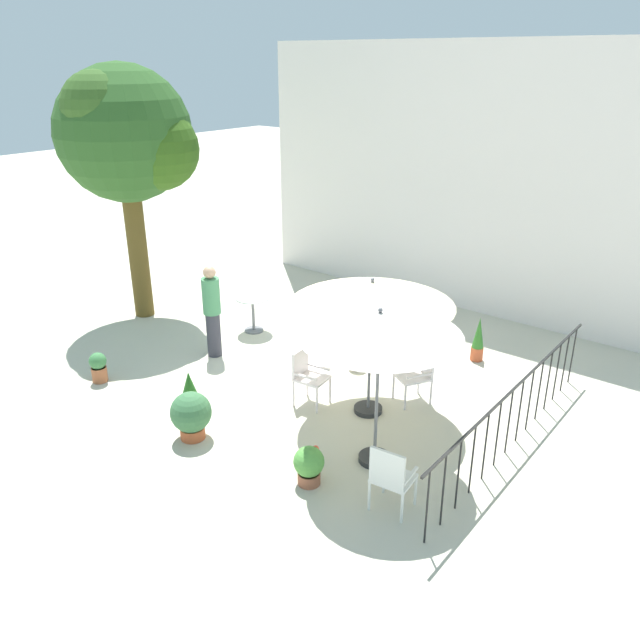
{
  "coord_description": "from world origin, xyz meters",
  "views": [
    {
      "loc": [
        6.02,
        -7.57,
        5.12
      ],
      "look_at": [
        0.0,
        0.02,
        1.04
      ],
      "focal_mm": 35.28,
      "sensor_mm": 36.0,
      "label": 1
    }
  ],
  "objects_px": {
    "patio_umbrella_1": "(380,325)",
    "patio_chair_2": "(325,305)",
    "potted_plant_1": "(309,464)",
    "potted_plant_0": "(478,340)",
    "potted_plant_2": "(191,414)",
    "patio_chair_1": "(307,373)",
    "potted_plant_3": "(98,367)",
    "shade_tree": "(127,135)",
    "patio_umbrella_0": "(372,294)",
    "cafe_table_0": "(253,307)",
    "potted_plant_5": "(356,350)",
    "patio_chair_4": "(334,327)",
    "patio_chair_0": "(391,475)",
    "potted_plant_4": "(190,391)",
    "patio_chair_3": "(418,372)",
    "standing_person": "(212,310)"
  },
  "relations": [
    {
      "from": "potted_plant_2",
      "to": "potted_plant_3",
      "type": "distance_m",
      "value": 2.56
    },
    {
      "from": "potted_plant_5",
      "to": "potted_plant_0",
      "type": "bearing_deg",
      "value": 45.35
    },
    {
      "from": "patio_chair_2",
      "to": "potted_plant_0",
      "type": "xyz_separation_m",
      "value": [
        2.97,
        0.68,
        -0.16
      ]
    },
    {
      "from": "potted_plant_4",
      "to": "patio_chair_4",
      "type": "bearing_deg",
      "value": 81.24
    },
    {
      "from": "cafe_table_0",
      "to": "potted_plant_1",
      "type": "xyz_separation_m",
      "value": [
        3.97,
        -3.09,
        -0.22
      ]
    },
    {
      "from": "potted_plant_0",
      "to": "standing_person",
      "type": "xyz_separation_m",
      "value": [
        -3.88,
        -2.82,
        0.49
      ]
    },
    {
      "from": "shade_tree",
      "to": "patio_chair_1",
      "type": "height_order",
      "value": "shade_tree"
    },
    {
      "from": "potted_plant_4",
      "to": "potted_plant_5",
      "type": "distance_m",
      "value": 3.04
    },
    {
      "from": "patio_chair_4",
      "to": "potted_plant_2",
      "type": "bearing_deg",
      "value": -87.76
    },
    {
      "from": "patio_chair_4",
      "to": "potted_plant_5",
      "type": "height_order",
      "value": "patio_chair_4"
    },
    {
      "from": "patio_chair_2",
      "to": "standing_person",
      "type": "xyz_separation_m",
      "value": [
        -0.91,
        -2.13,
        0.33
      ]
    },
    {
      "from": "patio_umbrella_1",
      "to": "shade_tree",
      "type": "bearing_deg",
      "value": 168.5
    },
    {
      "from": "patio_umbrella_0",
      "to": "cafe_table_0",
      "type": "distance_m",
      "value": 4.01
    },
    {
      "from": "potted_plant_1",
      "to": "potted_plant_5",
      "type": "relative_size",
      "value": 0.93
    },
    {
      "from": "cafe_table_0",
      "to": "patio_chair_2",
      "type": "bearing_deg",
      "value": 38.52
    },
    {
      "from": "patio_chair_2",
      "to": "patio_chair_4",
      "type": "distance_m",
      "value": 0.99
    },
    {
      "from": "patio_umbrella_1",
      "to": "potted_plant_2",
      "type": "bearing_deg",
      "value": -153.92
    },
    {
      "from": "patio_umbrella_0",
      "to": "potted_plant_3",
      "type": "bearing_deg",
      "value": -154.01
    },
    {
      "from": "patio_chair_3",
      "to": "potted_plant_5",
      "type": "bearing_deg",
      "value": 165.96
    },
    {
      "from": "patio_chair_2",
      "to": "potted_plant_2",
      "type": "xyz_separation_m",
      "value": [
        0.87,
        -4.21,
        -0.17
      ]
    },
    {
      "from": "potted_plant_5",
      "to": "potted_plant_2",
      "type": "bearing_deg",
      "value": -99.22
    },
    {
      "from": "patio_chair_3",
      "to": "potted_plant_4",
      "type": "xyz_separation_m",
      "value": [
        -2.6,
        -2.46,
        -0.17
      ]
    },
    {
      "from": "patio_chair_1",
      "to": "potted_plant_0",
      "type": "bearing_deg",
      "value": 64.96
    },
    {
      "from": "patio_chair_0",
      "to": "potted_plant_3",
      "type": "distance_m",
      "value": 5.66
    },
    {
      "from": "patio_chair_3",
      "to": "potted_plant_4",
      "type": "bearing_deg",
      "value": -136.63
    },
    {
      "from": "potted_plant_0",
      "to": "potted_plant_2",
      "type": "height_order",
      "value": "potted_plant_0"
    },
    {
      "from": "patio_chair_4",
      "to": "potted_plant_5",
      "type": "relative_size",
      "value": 1.5
    },
    {
      "from": "shade_tree",
      "to": "potted_plant_2",
      "type": "distance_m",
      "value": 6.06
    },
    {
      "from": "potted_plant_2",
      "to": "patio_chair_0",
      "type": "bearing_deg",
      "value": 7.75
    },
    {
      "from": "cafe_table_0",
      "to": "potted_plant_0",
      "type": "height_order",
      "value": "potted_plant_0"
    },
    {
      "from": "patio_chair_4",
      "to": "patio_chair_2",
      "type": "bearing_deg",
      "value": 138.06
    },
    {
      "from": "potted_plant_0",
      "to": "potted_plant_4",
      "type": "xyz_separation_m",
      "value": [
        -2.71,
        -4.4,
        -0.06
      ]
    },
    {
      "from": "patio_umbrella_0",
      "to": "patio_umbrella_1",
      "type": "bearing_deg",
      "value": -51.7
    },
    {
      "from": "patio_chair_3",
      "to": "potted_plant_5",
      "type": "xyz_separation_m",
      "value": [
        -1.45,
        0.36,
        -0.19
      ]
    },
    {
      "from": "patio_umbrella_0",
      "to": "potted_plant_0",
      "type": "xyz_separation_m",
      "value": [
        0.52,
        2.72,
        -1.55
      ]
    },
    {
      "from": "patio_umbrella_1",
      "to": "patio_chair_4",
      "type": "height_order",
      "value": "patio_umbrella_1"
    },
    {
      "from": "potted_plant_1",
      "to": "potted_plant_0",
      "type": "bearing_deg",
      "value": 88.56
    },
    {
      "from": "shade_tree",
      "to": "patio_umbrella_0",
      "type": "height_order",
      "value": "shade_tree"
    },
    {
      "from": "patio_chair_0",
      "to": "patio_chair_1",
      "type": "relative_size",
      "value": 1.03
    },
    {
      "from": "shade_tree",
      "to": "potted_plant_4",
      "type": "distance_m",
      "value": 5.46
    },
    {
      "from": "patio_umbrella_1",
      "to": "patio_chair_2",
      "type": "distance_m",
      "value": 4.69
    },
    {
      "from": "potted_plant_1",
      "to": "potted_plant_5",
      "type": "distance_m",
      "value": 3.4
    },
    {
      "from": "shade_tree",
      "to": "potted_plant_5",
      "type": "relative_size",
      "value": 8.75
    },
    {
      "from": "potted_plant_0",
      "to": "potted_plant_1",
      "type": "xyz_separation_m",
      "value": [
        -0.12,
        -4.66,
        -0.11
      ]
    },
    {
      "from": "potted_plant_1",
      "to": "cafe_table_0",
      "type": "bearing_deg",
      "value": 142.11
    },
    {
      "from": "patio_chair_1",
      "to": "potted_plant_4",
      "type": "xyz_separation_m",
      "value": [
        -1.27,
        -1.32,
        -0.17
      ]
    },
    {
      "from": "patio_umbrella_1",
      "to": "potted_plant_5",
      "type": "bearing_deg",
      "value": 130.59
    },
    {
      "from": "potted_plant_3",
      "to": "shade_tree",
      "type": "bearing_deg",
      "value": 127.56
    },
    {
      "from": "patio_chair_2",
      "to": "patio_chair_3",
      "type": "distance_m",
      "value": 3.13
    },
    {
      "from": "standing_person",
      "to": "potted_plant_4",
      "type": "bearing_deg",
      "value": -53.62
    }
  ]
}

